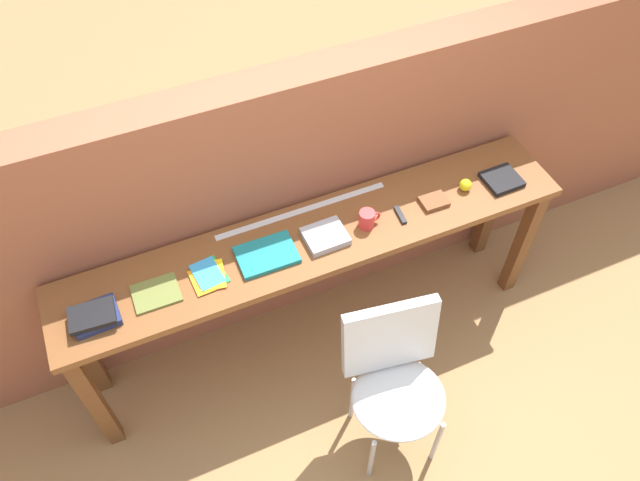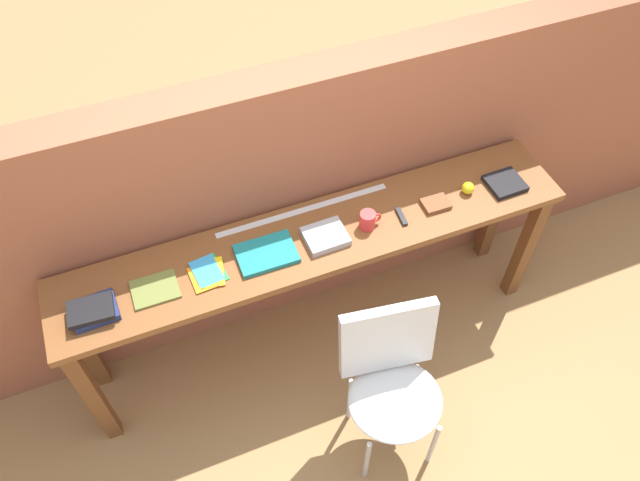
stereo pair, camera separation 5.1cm
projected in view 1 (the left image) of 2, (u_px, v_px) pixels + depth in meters
The scene contains 15 objects.
ground_plane at pixel (338, 375), 3.44m from camera, with size 40.00×40.00×0.00m, color #9E7547.
brick_wall_back at pixel (290, 201), 3.20m from camera, with size 6.00×0.20×1.56m, color #935138.
sideboard at pixel (316, 254), 3.03m from camera, with size 2.50×0.44×0.88m.
chair_white_moulded at pixel (395, 377), 2.85m from camera, with size 0.50×0.51×0.89m.
book_stack_leftmost at pixel (94, 316), 2.61m from camera, with size 0.21×0.17×0.06m.
magazine_cycling at pixel (156, 293), 2.71m from camera, with size 0.20×0.16×0.01m, color olive.
pamphlet_pile_colourful at pixel (209, 276), 2.77m from camera, with size 0.17×0.20×0.01m.
book_open_centre at pixel (267, 255), 2.84m from camera, with size 0.27×0.19×0.02m, color #19757A.
book_grey_hardcover at pixel (325, 236), 2.90m from camera, with size 0.19×0.17×0.04m, color #9E9EA3.
mug at pixel (367, 219), 2.93m from camera, with size 0.11×0.08×0.09m.
multitool_folded at pixel (400, 215), 3.00m from camera, with size 0.02×0.11×0.02m, color black.
leather_journal_brown at pixel (434, 202), 3.05m from camera, with size 0.13×0.10×0.02m, color brown.
sports_ball_small at pixel (466, 185), 3.09m from camera, with size 0.06×0.06×0.06m, color yellow.
book_repair_rightmost at pixel (502, 180), 3.14m from camera, with size 0.18×0.17×0.03m, color black.
ruler_metal_back_edge at pixel (302, 211), 3.02m from camera, with size 0.88×0.03×0.00m, color silver.
Camera 1 is at (-0.72, -1.41, 3.14)m, focal length 35.00 mm.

